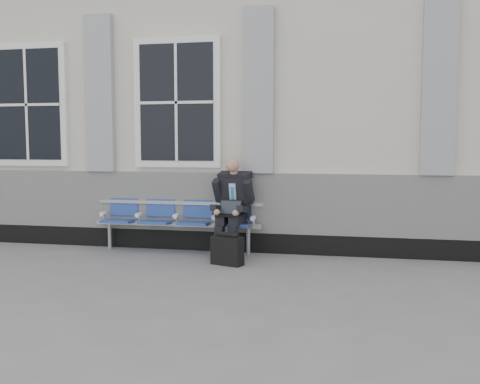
# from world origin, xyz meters

# --- Properties ---
(ground) EXTENTS (70.00, 70.00, 0.00)m
(ground) POSITION_xyz_m (0.00, 0.00, 0.00)
(ground) COLOR slate
(ground) RESTS_ON ground
(station_building) EXTENTS (14.40, 4.40, 4.49)m
(station_building) POSITION_xyz_m (-0.02, 3.47, 2.22)
(station_building) COLOR beige
(station_building) RESTS_ON ground
(bench) EXTENTS (2.60, 0.47, 0.91)m
(bench) POSITION_xyz_m (0.38, 1.32, 0.55)
(bench) COLOR #9EA0A3
(bench) RESTS_ON ground
(businessman) EXTENTS (0.60, 0.81, 1.43)m
(businessman) POSITION_xyz_m (1.26, 1.19, 0.77)
(businessman) COLOR black
(businessman) RESTS_ON ground
(briefcase) EXTENTS (0.47, 0.31, 0.44)m
(briefcase) POSITION_xyz_m (1.32, 0.58, 0.20)
(briefcase) COLOR black
(briefcase) RESTS_ON ground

